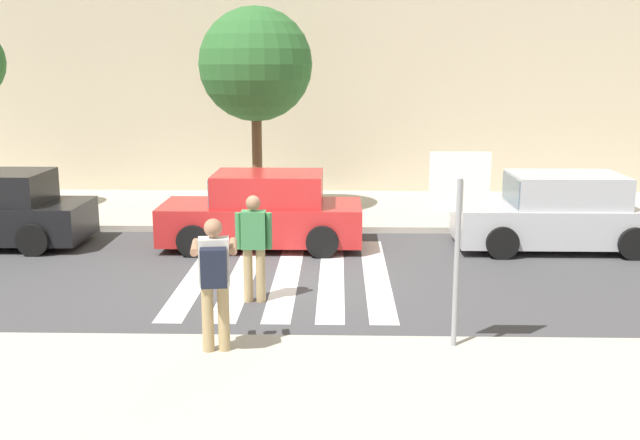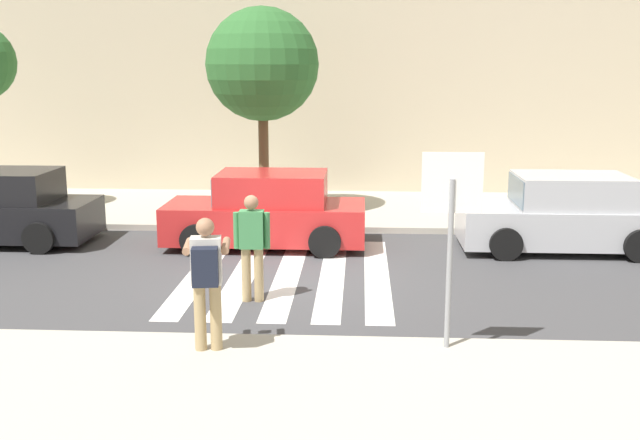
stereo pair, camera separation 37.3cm
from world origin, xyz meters
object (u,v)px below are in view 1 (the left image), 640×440
pedestrian_crossing (254,242)px  street_tree_center (256,65)px  parked_car_silver (559,214)px  parked_car_red (264,212)px  stop_sign (459,206)px  photographer_with_backpack (214,274)px

pedestrian_crossing → street_tree_center: bearing=95.6°
pedestrian_crossing → parked_car_silver: pedestrian_crossing is taller
parked_car_red → street_tree_center: street_tree_center is taller
parked_car_silver → pedestrian_crossing: bearing=-148.0°
pedestrian_crossing → parked_car_red: 3.65m
stop_sign → street_tree_center: street_tree_center is taller
pedestrian_crossing → parked_car_red: (-0.21, 3.64, -0.25)m
stop_sign → pedestrian_crossing: (-2.84, 2.17, -1.01)m
stop_sign → parked_car_silver: bearing=62.7°
stop_sign → parked_car_red: size_ratio=0.62×
parked_car_silver → photographer_with_backpack: bearing=-134.8°
pedestrian_crossing → parked_car_red: bearing=93.3°
pedestrian_crossing → parked_car_red: size_ratio=0.42×
stop_sign → photographer_with_backpack: 3.18m
stop_sign → street_tree_center: (-3.45, 8.44, 1.71)m
photographer_with_backpack → parked_car_red: bearing=89.9°
stop_sign → parked_car_red: (-3.05, 5.81, -1.26)m
parked_car_silver → street_tree_center: bearing=157.8°
stop_sign → photographer_with_backpack: size_ratio=1.47×
photographer_with_backpack → pedestrian_crossing: size_ratio=1.00×
stop_sign → pedestrian_crossing: stop_sign is taller
street_tree_center → parked_car_silver: bearing=-22.2°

